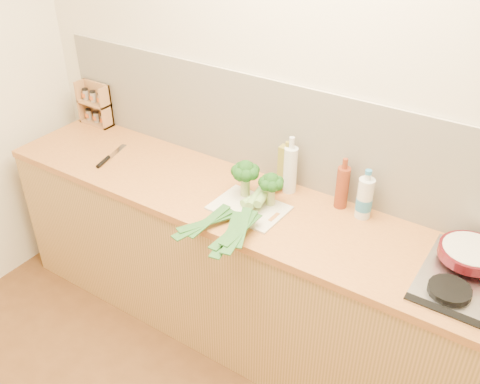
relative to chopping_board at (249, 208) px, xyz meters
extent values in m
plane|color=beige|center=(0.11, 0.35, 0.39)|extent=(3.50, 0.00, 3.50)
cube|color=silver|center=(0.11, 0.34, 0.26)|extent=(3.20, 0.02, 0.54)
cube|color=tan|center=(0.11, 0.05, -0.48)|extent=(3.20, 0.60, 0.86)
cube|color=#BC7B37|center=(0.11, 0.05, -0.03)|extent=(3.20, 0.62, 0.04)
cylinder|color=black|center=(0.98, -0.07, 0.02)|extent=(0.17, 0.17, 0.03)
cylinder|color=black|center=(0.98, 0.17, 0.02)|extent=(0.17, 0.17, 0.03)
cube|color=silver|center=(0.00, 0.00, 0.00)|extent=(0.37, 0.28, 0.01)
cylinder|color=#96A761|center=(-0.08, 0.08, 0.05)|extent=(0.05, 0.05, 0.10)
sphere|color=black|center=(-0.08, 0.08, 0.16)|extent=(0.09, 0.09, 0.09)
sphere|color=black|center=(-0.04, 0.08, 0.14)|extent=(0.07, 0.07, 0.07)
sphere|color=black|center=(-0.05, 0.11, 0.14)|extent=(0.07, 0.07, 0.07)
sphere|color=black|center=(-0.08, 0.12, 0.14)|extent=(0.07, 0.07, 0.07)
sphere|color=black|center=(-0.11, 0.10, 0.14)|extent=(0.07, 0.07, 0.07)
sphere|color=black|center=(-0.11, 0.06, 0.14)|extent=(0.07, 0.07, 0.07)
sphere|color=black|center=(-0.08, 0.04, 0.14)|extent=(0.07, 0.07, 0.07)
sphere|color=black|center=(-0.05, 0.05, 0.14)|extent=(0.07, 0.07, 0.07)
cylinder|color=#96A761|center=(0.07, 0.08, 0.05)|extent=(0.04, 0.04, 0.09)
sphere|color=black|center=(0.07, 0.08, 0.14)|extent=(0.08, 0.08, 0.08)
sphere|color=black|center=(0.11, 0.08, 0.13)|extent=(0.06, 0.06, 0.06)
sphere|color=black|center=(0.10, 0.11, 0.13)|extent=(0.06, 0.06, 0.06)
sphere|color=black|center=(0.07, 0.12, 0.13)|extent=(0.06, 0.06, 0.06)
sphere|color=black|center=(0.04, 0.10, 0.13)|extent=(0.06, 0.06, 0.06)
sphere|color=black|center=(0.04, 0.07, 0.13)|extent=(0.06, 0.06, 0.06)
sphere|color=black|center=(0.07, 0.05, 0.13)|extent=(0.06, 0.06, 0.06)
sphere|color=black|center=(0.10, 0.05, 0.13)|extent=(0.06, 0.06, 0.06)
cylinder|color=white|center=(0.03, 0.17, 0.03)|extent=(0.07, 0.12, 0.04)
cylinder|color=#79AA55|center=(0.00, 0.05, 0.03)|extent=(0.08, 0.15, 0.04)
cube|color=#19461D|center=(-0.08, -0.24, 0.03)|extent=(0.17, 0.29, 0.02)
cube|color=#19461D|center=(-0.08, -0.26, 0.03)|extent=(0.13, 0.34, 0.01)
cube|color=#19461D|center=(-0.08, -0.23, 0.03)|extent=(0.06, 0.28, 0.02)
cylinder|color=white|center=(-0.01, 0.16, 0.05)|extent=(0.06, 0.13, 0.04)
cylinder|color=#79AA55|center=(0.01, 0.03, 0.05)|extent=(0.07, 0.16, 0.04)
cube|color=#19461D|center=(0.08, -0.27, 0.05)|extent=(0.05, 0.30, 0.02)
cube|color=#19461D|center=(0.08, -0.29, 0.05)|extent=(0.12, 0.34, 0.01)
cube|color=#19461D|center=(0.07, -0.26, 0.05)|extent=(0.15, 0.28, 0.02)
cylinder|color=white|center=(0.03, 0.12, 0.06)|extent=(0.06, 0.10, 0.04)
cylinder|color=#79AA55|center=(0.05, 0.02, 0.06)|extent=(0.07, 0.12, 0.04)
cube|color=#19461D|center=(0.11, -0.24, 0.06)|extent=(0.05, 0.30, 0.02)
cube|color=#19461D|center=(0.11, -0.26, 0.07)|extent=(0.12, 0.34, 0.01)
cube|color=#19461D|center=(0.11, -0.23, 0.07)|extent=(0.15, 0.27, 0.02)
cube|color=silver|center=(-0.96, 0.07, 0.00)|extent=(0.08, 0.18, 0.00)
cylinder|color=black|center=(-0.93, -0.07, 0.01)|extent=(0.05, 0.12, 0.02)
cylinder|color=#4D0C12|center=(1.00, 0.16, 0.05)|extent=(0.27, 0.27, 0.04)
cylinder|color=beige|center=(1.00, 0.16, 0.08)|extent=(0.24, 0.24, 0.00)
cube|color=#B1804B|center=(-1.34, 0.31, 0.13)|extent=(0.23, 0.01, 0.27)
cube|color=#B1804B|center=(-1.34, 0.28, 0.00)|extent=(0.23, 0.09, 0.01)
cube|color=#B1804B|center=(-1.34, 0.28, 0.14)|extent=(0.23, 0.09, 0.01)
cube|color=#B1804B|center=(-1.44, 0.28, 0.13)|extent=(0.01, 0.09, 0.27)
cube|color=#B1804B|center=(-1.23, 0.28, 0.13)|extent=(0.01, 0.09, 0.27)
cylinder|color=gray|center=(-1.40, 0.28, 0.04)|extent=(0.04, 0.04, 0.06)
cylinder|color=gray|center=(-1.34, 0.28, 0.04)|extent=(0.04, 0.04, 0.06)
cylinder|color=gray|center=(-1.27, 0.28, 0.04)|extent=(0.04, 0.04, 0.06)
cylinder|color=gray|center=(-1.40, 0.28, 0.18)|extent=(0.04, 0.04, 0.06)
cylinder|color=gray|center=(-1.34, 0.28, 0.18)|extent=(0.04, 0.04, 0.06)
cylinder|color=gray|center=(-1.27, 0.28, 0.18)|extent=(0.04, 0.04, 0.06)
cube|color=olive|center=(0.06, 0.26, 0.12)|extent=(0.08, 0.05, 0.24)
cylinder|color=olive|center=(0.06, 0.26, 0.25)|extent=(0.02, 0.02, 0.03)
cylinder|color=silver|center=(0.08, 0.25, 0.12)|extent=(0.07, 0.07, 0.25)
cylinder|color=silver|center=(0.08, 0.25, 0.27)|extent=(0.03, 0.03, 0.06)
cylinder|color=maroon|center=(0.36, 0.27, 0.10)|extent=(0.06, 0.06, 0.22)
cylinder|color=maroon|center=(0.36, 0.27, 0.24)|extent=(0.03, 0.03, 0.05)
cylinder|color=silver|center=(0.49, 0.25, 0.10)|extent=(0.08, 0.08, 0.21)
cylinder|color=silver|center=(0.49, 0.25, 0.21)|extent=(0.03, 0.03, 0.03)
cylinder|color=teal|center=(0.49, 0.25, 0.07)|extent=(0.08, 0.08, 0.06)
camera|label=1|loc=(1.15, -1.83, 1.48)|focal=40.00mm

